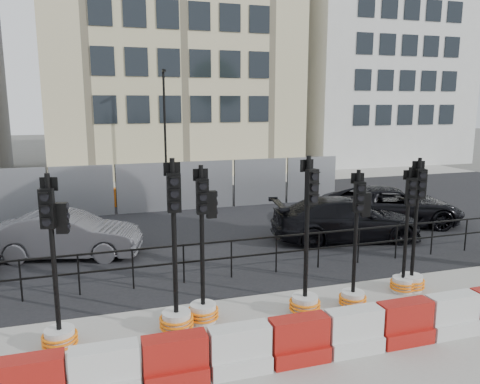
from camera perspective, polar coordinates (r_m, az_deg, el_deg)
name	(u,v)px	position (r m, az deg, el deg)	size (l,w,h in m)	color
ground	(247,297)	(10.85, 0.80, -12.69)	(120.00, 120.00, 0.00)	#51514C
sidewalk_near	(303,367)	(8.37, 7.71, -20.37)	(40.00, 6.00, 0.02)	gray
road	(187,222)	(17.29, -6.53, -3.69)	(40.00, 14.00, 0.03)	black
sidewalk_far	(155,183)	(26.00, -10.36, 1.11)	(40.00, 4.00, 0.02)	gray
building_cream	(169,29)	(32.18, -8.64, 19.08)	(15.00, 10.06, 18.00)	beige
building_white	(371,52)	(37.51, 15.67, 16.08)	(12.00, 9.06, 16.00)	silver
kerb_railing	(231,252)	(11.68, -1.06, -7.35)	(18.00, 0.04, 1.00)	black
heras_fencing	(162,191)	(19.67, -9.49, 0.10)	(14.33, 1.72, 2.00)	gray
lamp_post_far	(165,124)	(24.72, -9.15, 8.15)	(0.12, 0.56, 6.00)	black
barrier_row	(299,341)	(8.35, 7.16, -17.63)	(13.60, 0.50, 0.80)	#A8240D
traffic_signal_b	(58,310)	(9.05, -21.31, -13.22)	(0.63, 0.63, 3.18)	silver
traffic_signal_c	(176,298)	(9.16, -7.81, -12.68)	(0.66, 0.66, 3.36)	silver
traffic_signal_d	(203,286)	(9.46, -4.48, -11.41)	(0.63, 0.63, 3.18)	silver
traffic_signal_e	(306,283)	(9.88, 8.02, -10.95)	(0.65, 0.65, 3.32)	silver
traffic_signal_f	(354,276)	(10.35, 13.77, -9.95)	(0.59, 0.59, 2.99)	silver
traffic_signal_g	(413,264)	(11.67, 20.30, -8.28)	(0.62, 0.62, 3.13)	silver
traffic_signal_h	(404,267)	(11.53, 19.37, -8.66)	(0.58, 0.58, 2.93)	silver
car_b	(67,235)	(14.10, -20.30, -4.93)	(4.25, 2.36, 1.33)	#454549
car_c	(346,219)	(15.25, 12.80, -3.25)	(5.00, 2.68, 1.38)	black
car_d	(392,206)	(17.68, 18.00, -1.61)	(5.35, 3.64, 1.36)	black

